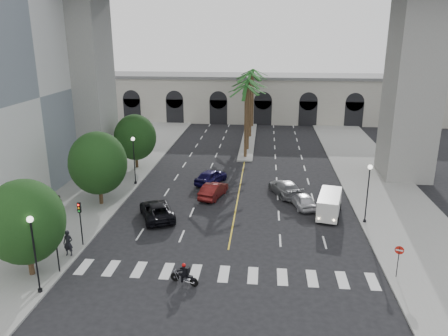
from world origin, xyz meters
TOP-DOWN VIEW (x-y plane):
  - ground at (0.00, 0.00)m, footprint 140.00×140.00m
  - sidewalk_left at (-15.00, 15.00)m, footprint 8.00×100.00m
  - sidewalk_right at (15.00, 15.00)m, footprint 8.00×100.00m
  - median at (0.00, 38.00)m, footprint 2.00×24.00m
  - pier_building at (0.00, 55.00)m, footprint 71.00×10.50m
  - bridge at (3.42, 22.00)m, footprint 75.00×13.00m
  - palm_a at (0.00, 28.00)m, footprint 3.20×3.20m
  - palm_b at (0.10, 32.00)m, footprint 3.20×3.20m
  - palm_c at (-0.20, 36.00)m, footprint 3.20×3.20m
  - palm_d at (0.15, 40.00)m, footprint 3.20×3.20m
  - palm_e at (-0.10, 44.00)m, footprint 3.20×3.20m
  - palm_f at (0.20, 48.00)m, footprint 3.20×3.20m
  - street_tree_near at (-13.00, -3.00)m, footprint 5.20×5.20m
  - street_tree_mid at (-13.00, 10.00)m, footprint 5.44×5.44m
  - street_tree_far at (-13.00, 22.00)m, footprint 5.04×5.04m
  - lamp_post_left_near at (-11.40, -5.00)m, footprint 0.40×0.40m
  - lamp_post_left_far at (-11.40, 16.00)m, footprint 0.40×0.40m
  - lamp_post_right at (11.40, 8.00)m, footprint 0.40×0.40m
  - traffic_signal_near at (-11.30, -2.50)m, footprint 0.25×0.18m
  - traffic_signal_far at (-11.30, 1.50)m, footprint 0.25×0.18m
  - motorcycle_rider at (-2.42, -2.99)m, footprint 1.99×0.88m
  - car_a at (6.28, 11.30)m, footprint 2.73×4.49m
  - car_b at (-2.47, 13.07)m, footprint 2.70×4.83m
  - car_c at (-6.89, 7.39)m, footprint 4.52×5.99m
  - car_d at (4.76, 14.45)m, footprint 3.84×5.68m
  - car_e at (-3.25, 17.31)m, footprint 3.63×5.04m
  - cargo_van at (8.49, 9.38)m, footprint 2.82×5.14m
  - pedestrian_a at (-11.61, -0.23)m, footprint 0.72×0.47m
  - pedestrian_b at (-15.92, 7.32)m, footprint 1.05×1.04m
  - do_not_enter_sign at (11.63, -0.98)m, footprint 0.57×0.21m

SIDE VIEW (x-z plane):
  - ground at x=0.00m, z-range 0.00..0.00m
  - sidewalk_left at x=-15.00m, z-range 0.00..0.15m
  - sidewalk_right at x=15.00m, z-range 0.00..0.15m
  - median at x=0.00m, z-range 0.00..0.20m
  - motorcycle_rider at x=-2.42m, z-range -0.07..1.44m
  - car_a at x=6.28m, z-range 0.00..1.43m
  - car_b at x=-2.47m, z-range 0.00..1.51m
  - car_c at x=-6.89m, z-range 0.00..1.51m
  - car_d at x=4.76m, z-range 0.00..1.53m
  - car_e at x=-3.25m, z-range 0.00..1.59m
  - pedestrian_b at x=-15.92m, z-range 0.15..1.86m
  - pedestrian_a at x=-11.61m, z-range 0.15..2.11m
  - cargo_van at x=8.49m, z-range 0.12..2.19m
  - do_not_enter_sign at x=11.63m, z-range 0.55..2.98m
  - traffic_signal_near at x=-11.30m, z-range 0.69..4.34m
  - traffic_signal_far at x=-11.30m, z-range 0.69..4.34m
  - lamp_post_left_near at x=-11.40m, z-range 0.55..5.90m
  - lamp_post_left_far at x=-11.40m, z-range 0.55..5.90m
  - lamp_post_right at x=11.40m, z-range 0.55..5.90m
  - street_tree_far at x=-13.00m, z-range 0.56..7.24m
  - street_tree_near at x=-13.00m, z-range 0.58..7.47m
  - street_tree_mid at x=-13.00m, z-range 0.61..7.81m
  - pier_building at x=0.00m, z-range 0.02..8.52m
  - palm_c at x=-0.20m, z-range 3.86..13.96m
  - palm_a at x=0.00m, z-range 3.95..14.25m
  - palm_e at x=-0.10m, z-range 3.99..14.39m
  - palm_b at x=0.10m, z-range 4.07..14.67m
  - palm_f at x=0.20m, z-range 4.11..14.81m
  - palm_d at x=0.15m, z-range 4.20..15.10m
  - bridge at x=3.42m, z-range 5.51..31.51m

